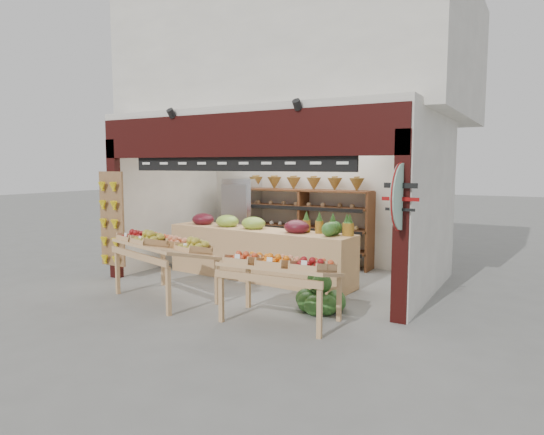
% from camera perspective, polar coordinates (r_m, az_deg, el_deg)
% --- Properties ---
extents(ground, '(60.00, 60.00, 0.00)m').
position_cam_1_polar(ground, '(9.06, -0.69, -7.67)').
color(ground, slate).
rests_on(ground, ground).
extents(shop_structure, '(6.36, 5.12, 5.40)m').
position_cam_1_polar(shop_structure, '(10.37, 3.96, 15.89)').
color(shop_structure, silver).
rests_on(shop_structure, ground).
extents(banana_board, '(0.60, 0.15, 1.80)m').
position_cam_1_polar(banana_board, '(9.68, -18.43, -0.38)').
color(banana_board, olive).
rests_on(banana_board, ground).
extents(gift_sign, '(0.04, 0.93, 0.92)m').
position_cam_1_polar(gift_sign, '(6.68, 14.92, 2.38)').
color(gift_sign, '#A4CEB5').
rests_on(gift_sign, ground).
extents(back_shelving, '(3.09, 0.51, 1.90)m').
position_cam_1_polar(back_shelving, '(10.65, 3.71, 0.98)').
color(back_shelving, brown).
rests_on(back_shelving, ground).
extents(refrigerator, '(0.82, 0.82, 1.86)m').
position_cam_1_polar(refrigerator, '(11.31, -3.46, -0.13)').
color(refrigerator, silver).
rests_on(refrigerator, ground).
extents(cardboard_stack, '(1.02, 0.74, 0.66)m').
position_cam_1_polar(cardboard_stack, '(10.34, -5.99, -4.58)').
color(cardboard_stack, silver).
rests_on(cardboard_stack, ground).
extents(mid_counter, '(3.89, 1.04, 1.19)m').
position_cam_1_polar(mid_counter, '(9.26, -1.70, -4.05)').
color(mid_counter, tan).
rests_on(mid_counter, ground).
extents(display_table_left, '(1.97, 1.46, 1.10)m').
position_cam_1_polar(display_table_left, '(8.12, -12.76, -3.22)').
color(display_table_left, tan).
rests_on(display_table_left, ground).
extents(display_table_right, '(1.61, 0.96, 1.01)m').
position_cam_1_polar(display_table_right, '(6.70, 1.00, -5.71)').
color(display_table_right, tan).
rests_on(display_table_right, ground).
extents(watermelon_pile, '(0.79, 0.75, 0.57)m').
position_cam_1_polar(watermelon_pile, '(7.36, 5.67, -9.28)').
color(watermelon_pile, '#1B4918').
rests_on(watermelon_pile, ground).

